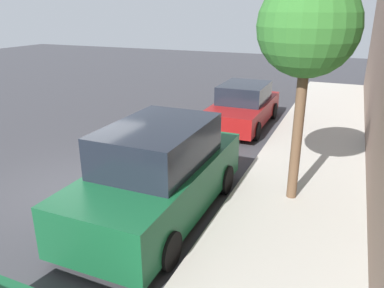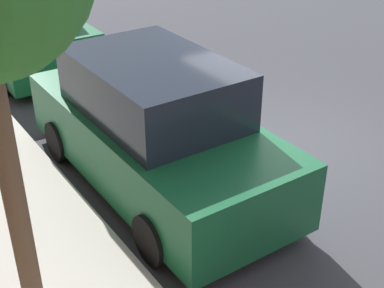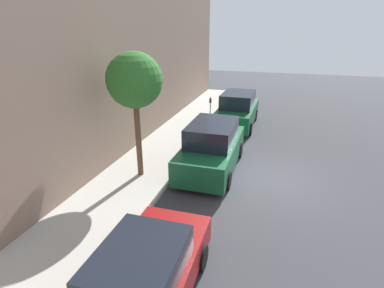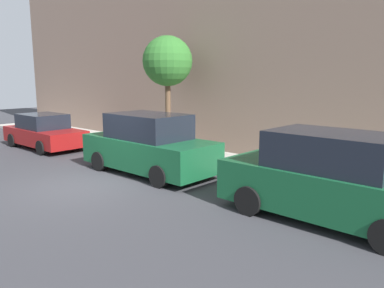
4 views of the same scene
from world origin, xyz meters
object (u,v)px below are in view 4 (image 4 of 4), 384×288
object	(u,v)px
parked_sedan_third	(44,132)
parked_suv_nearest	(330,179)
parking_meter_near	(371,166)
parked_suv_second	(149,145)
street_tree	(167,62)

from	to	relation	value
parked_sedan_third	parked_suv_nearest	bearing A→B (deg)	-89.69
parking_meter_near	parked_suv_nearest	bearing A→B (deg)	169.07
parked_suv_nearest	parked_suv_second	bearing A→B (deg)	89.02
parked_suv_nearest	parked_sedan_third	size ratio (longest dim) A/B	1.07
parked_sedan_third	street_tree	size ratio (longest dim) A/B	0.98
parked_suv_nearest	parked_suv_second	distance (m)	6.13
parked_suv_nearest	parked_sedan_third	bearing A→B (deg)	90.31
parked_sedan_third	street_tree	xyz separation A→B (m)	(2.63, -5.30, 3.02)
parked_suv_nearest	parking_meter_near	bearing A→B (deg)	-10.93
parked_sedan_third	street_tree	world-z (taller)	street_tree
parking_meter_near	street_tree	bearing A→B (deg)	84.05
parked_suv_nearest	parked_sedan_third	distance (m)	13.02
parked_suv_second	street_tree	distance (m)	4.06
parking_meter_near	street_tree	size ratio (longest dim) A/B	0.30
parked_suv_nearest	parking_meter_near	world-z (taller)	parked_suv_nearest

